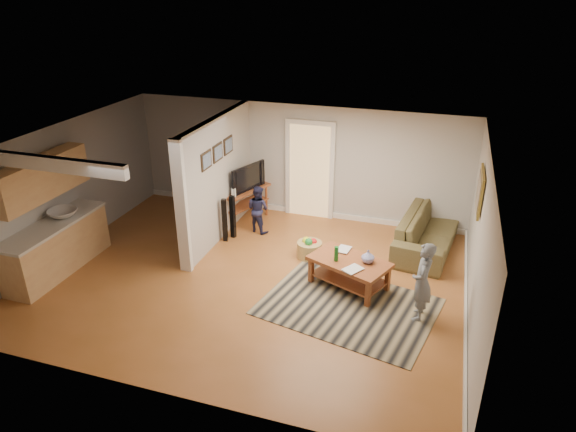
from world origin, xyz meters
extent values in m
plane|color=#925625|center=(0.00, 0.00, 0.00)|extent=(7.50, 7.50, 0.00)
cube|color=#BAB7B2|center=(0.00, 3.00, 1.25)|extent=(7.50, 0.04, 2.50)
cube|color=#BAB7B2|center=(-3.75, 0.00, 1.25)|extent=(0.04, 6.00, 2.50)
cube|color=#BAB7B2|center=(3.75, 0.00, 1.25)|extent=(0.04, 6.00, 2.50)
cube|color=white|center=(0.00, 0.00, 2.50)|extent=(7.50, 6.00, 0.04)
cube|color=#BAB7B2|center=(-1.20, 1.45, 1.25)|extent=(0.15, 3.10, 2.50)
cube|color=white|center=(-1.20, -0.10, 1.25)|extent=(0.22, 0.10, 2.50)
cube|color=white|center=(0.00, 2.97, 0.06)|extent=(7.50, 0.04, 0.12)
cube|color=white|center=(3.72, 0.00, 0.06)|extent=(0.04, 6.00, 0.12)
cube|color=#D8B272|center=(0.30, 2.94, 1.05)|extent=(0.90, 0.06, 2.10)
cube|color=tan|center=(-3.43, -0.80, 0.45)|extent=(0.60, 2.20, 0.90)
cube|color=beige|center=(-3.43, -0.80, 0.92)|extent=(0.64, 2.24, 0.05)
cube|color=tan|center=(-3.45, -0.80, 1.80)|extent=(0.35, 2.00, 0.70)
imported|color=silver|center=(-3.43, -0.50, 0.94)|extent=(0.54, 0.54, 0.19)
cube|color=black|center=(-1.11, 0.80, 1.85)|extent=(0.03, 0.40, 0.34)
cube|color=black|center=(-1.11, 1.30, 1.85)|extent=(0.03, 0.40, 0.34)
cube|color=black|center=(-1.11, 1.80, 1.85)|extent=(0.03, 0.40, 0.34)
cube|color=olive|center=(3.71, 1.00, 1.75)|extent=(0.04, 0.90, 0.68)
cube|color=black|center=(1.89, -0.36, 0.01)|extent=(3.06, 2.50, 0.01)
imported|color=#4A3E25|center=(2.97, 2.20, 0.00)|extent=(1.27, 2.55, 0.71)
cube|color=brown|center=(1.76, 0.26, 0.49)|extent=(1.53, 1.23, 0.07)
cube|color=silver|center=(1.76, 0.26, 0.49)|extent=(0.95, 0.75, 0.02)
cube|color=brown|center=(1.76, 0.26, 0.17)|extent=(1.38, 1.08, 0.03)
cube|color=brown|center=(1.10, 0.20, 0.24)|extent=(0.10, 0.10, 0.49)
cube|color=brown|center=(2.18, -0.25, 0.24)|extent=(0.10, 0.10, 0.49)
cube|color=brown|center=(1.33, 0.77, 0.24)|extent=(0.10, 0.10, 0.49)
cube|color=brown|center=(2.42, 0.32, 0.24)|extent=(0.10, 0.10, 0.49)
imported|color=navy|center=(2.06, 0.28, 0.52)|extent=(0.29, 0.29, 0.23)
cylinder|color=#155C1D|center=(1.54, 0.17, 0.65)|extent=(0.07, 0.07, 0.27)
imported|color=#998C4C|center=(1.48, 0.59, 0.52)|extent=(0.26, 0.32, 0.03)
imported|color=#66594C|center=(1.77, 0.01, 0.52)|extent=(0.37, 0.40, 0.02)
cube|color=brown|center=(-0.95, 2.20, 0.74)|extent=(0.85, 1.31, 0.05)
cube|color=brown|center=(-0.95, 2.20, 0.41)|extent=(0.77, 1.19, 0.03)
cylinder|color=brown|center=(-1.28, 1.76, 0.38)|extent=(0.05, 0.05, 0.75)
cylinder|color=brown|center=(-0.91, 2.75, 0.38)|extent=(0.05, 0.05, 0.75)
cylinder|color=brown|center=(-0.99, 1.65, 0.38)|extent=(0.05, 0.05, 0.75)
cylinder|color=brown|center=(-0.62, 2.64, 0.38)|extent=(0.05, 0.05, 0.75)
imported|color=black|center=(-0.93, 2.19, 0.77)|extent=(0.46, 0.97, 0.57)
cylinder|color=white|center=(-1.01, 1.73, 0.86)|extent=(0.10, 0.10, 0.18)
cube|color=black|center=(-1.00, 1.20, 0.46)|extent=(0.11, 0.11, 0.92)
cube|color=black|center=(-0.91, 1.40, 0.46)|extent=(0.10, 0.10, 0.92)
cylinder|color=#A88A49|center=(0.83, 1.06, 0.16)|extent=(0.48, 0.48, 0.31)
sphere|color=red|center=(0.89, 1.10, 0.31)|extent=(0.15, 0.15, 0.15)
sphere|color=yellow|center=(0.75, 1.08, 0.33)|extent=(0.15, 0.15, 0.15)
sphere|color=#238E36|center=(0.83, 1.00, 0.35)|extent=(0.15, 0.15, 0.15)
imported|color=slate|center=(3.00, -0.30, 0.00)|extent=(0.32, 0.48, 1.31)
imported|color=#212245|center=(-0.51, 1.82, 0.00)|extent=(0.60, 0.54, 1.03)
camera|label=1|loc=(3.08, -7.36, 4.89)|focal=32.00mm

